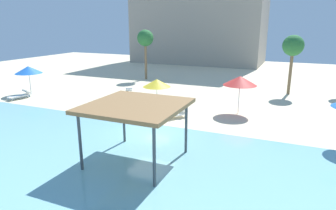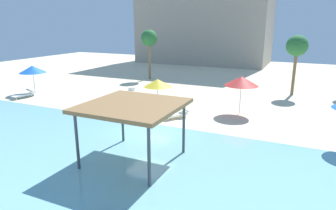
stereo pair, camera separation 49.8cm
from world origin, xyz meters
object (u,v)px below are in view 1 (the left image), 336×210
object	(u,v)px
beach_umbrella_blue_2	(28,70)
lounge_chair_0	(177,113)
palm_tree_2	(293,47)
beach_umbrella_red_4	(240,81)
lounge_chair_1	(20,95)
shade_pavilion	(136,108)
beach_umbrella_yellow_0	(157,83)
lounge_chair_2	(130,93)
palm_tree_0	(145,39)

from	to	relation	value
beach_umbrella_blue_2	lounge_chair_0	bearing A→B (deg)	-5.08
lounge_chair_0	beach_umbrella_blue_2	bearing A→B (deg)	-61.98
lounge_chair_0	palm_tree_2	size ratio (longest dim) A/B	0.35
beach_umbrella_red_4	palm_tree_2	world-z (taller)	palm_tree_2
lounge_chair_1	shade_pavilion	bearing A→B (deg)	77.85
beach_umbrella_yellow_0	lounge_chair_1	distance (m)	13.30
lounge_chair_2	palm_tree_0	distance (m)	9.98
lounge_chair_1	lounge_chair_2	xyz separation A→B (m)	(8.49, 4.51, 0.00)
beach_umbrella_blue_2	beach_umbrella_red_4	distance (m)	19.23
lounge_chair_0	palm_tree_2	bearing A→B (deg)	-178.94
beach_umbrella_yellow_0	lounge_chair_0	xyz separation A→B (m)	(1.67, -0.26, -2.00)
palm_tree_2	lounge_chair_1	bearing A→B (deg)	-152.30
beach_umbrella_yellow_0	palm_tree_2	world-z (taller)	palm_tree_2
beach_umbrella_red_4	palm_tree_2	distance (m)	8.94
lounge_chair_0	palm_tree_0	xyz separation A→B (m)	(-9.07, 12.70, 4.37)
beach_umbrella_blue_2	lounge_chair_0	size ratio (longest dim) A/B	1.38
lounge_chair_0	lounge_chair_1	size ratio (longest dim) A/B	0.97
shade_pavilion	lounge_chair_2	world-z (taller)	shade_pavilion
shade_pavilion	palm_tree_0	xyz separation A→B (m)	(-9.87, 19.85, 2.00)
lounge_chair_2	lounge_chair_1	bearing A→B (deg)	-96.55
palm_tree_2	beach_umbrella_red_4	bearing A→B (deg)	-111.22
lounge_chair_1	lounge_chair_2	world-z (taller)	same
beach_umbrella_yellow_0	lounge_chair_1	bearing A→B (deg)	-177.36
palm_tree_0	shade_pavilion	bearing A→B (deg)	-63.55
beach_umbrella_blue_2	lounge_chair_0	world-z (taller)	beach_umbrella_blue_2
beach_umbrella_red_4	lounge_chair_2	distance (m)	10.37
shade_pavilion	beach_umbrella_blue_2	distance (m)	18.32
shade_pavilion	lounge_chair_1	world-z (taller)	shade_pavilion
shade_pavilion	lounge_chair_2	distance (m)	13.57
shade_pavilion	lounge_chair_2	bearing A→B (deg)	122.17
lounge_chair_1	lounge_chair_2	size ratio (longest dim) A/B	1.04
shade_pavilion	lounge_chair_1	bearing A→B (deg)	156.44
lounge_chair_2	lounge_chair_0	bearing A→B (deg)	22.08
shade_pavilion	lounge_chair_0	size ratio (longest dim) A/B	2.28
beach_umbrella_red_4	lounge_chair_1	size ratio (longest dim) A/B	1.41
lounge_chair_2	palm_tree_2	bearing A→B (deg)	83.04
shade_pavilion	palm_tree_0	bearing A→B (deg)	116.45
beach_umbrella_red_4	lounge_chair_0	bearing A→B (deg)	-142.10
lounge_chair_0	palm_tree_2	world-z (taller)	palm_tree_2
beach_umbrella_blue_2	lounge_chair_1	distance (m)	2.68
beach_umbrella_red_4	lounge_chair_0	world-z (taller)	beach_umbrella_red_4
beach_umbrella_red_4	palm_tree_0	world-z (taller)	palm_tree_0
lounge_chair_1	beach_umbrella_blue_2	bearing A→B (deg)	-149.12
shade_pavilion	beach_umbrella_yellow_0	xyz separation A→B (m)	(-2.47, 7.41, -0.37)
shade_pavilion	lounge_chair_2	xyz separation A→B (m)	(-7.12, 11.31, -2.37)
beach_umbrella_yellow_0	lounge_chair_0	size ratio (longest dim) A/B	1.36
lounge_chair_0	palm_tree_2	distance (m)	13.67
lounge_chair_0	palm_tree_2	xyz separation A→B (m)	(6.92, 11.06, 4.08)
lounge_chair_2	palm_tree_2	world-z (taller)	palm_tree_2
lounge_chair_1	palm_tree_2	xyz separation A→B (m)	(21.72, 11.40, 4.08)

